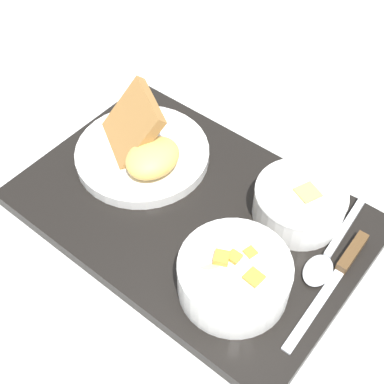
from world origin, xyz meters
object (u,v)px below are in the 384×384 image
knife (342,268)px  spoon (330,251)px  bowl_salad (234,275)px  plate_main (143,150)px  bowl_soup (300,201)px

knife → spoon: bearing=-121.4°
bowl_salad → spoon: bowl_salad is taller
bowl_salad → plate_main: plate_main is taller
plate_main → knife: plate_main is taller
bowl_soup → plate_main: bearing=13.5°
spoon → knife: bearing=56.1°
bowl_soup → bowl_salad: bearing=89.7°
bowl_soup → plate_main: 0.22m
bowl_salad → spoon: (-0.06, -0.11, -0.02)m
bowl_salad → spoon: size_ratio=0.77×
knife → spoon: knife is taller
knife → spoon: (0.02, -0.01, -0.00)m
bowl_soup → knife: (-0.08, 0.04, -0.02)m
bowl_salad → spoon: bearing=-119.3°
bowl_salad → bowl_soup: 0.14m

